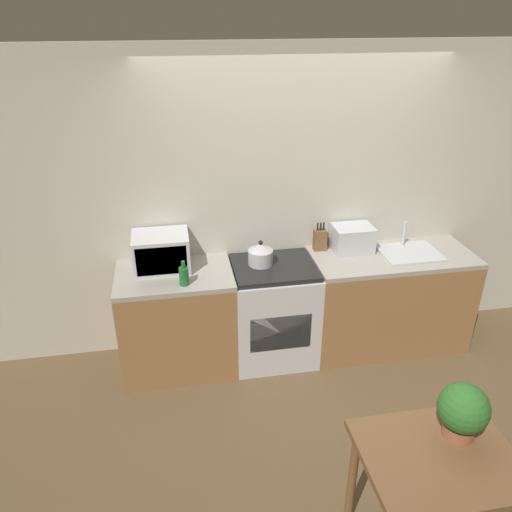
{
  "coord_description": "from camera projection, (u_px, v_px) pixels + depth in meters",
  "views": [
    {
      "loc": [
        -1.03,
        -2.95,
        2.81
      ],
      "look_at": [
        -0.4,
        0.52,
        1.05
      ],
      "focal_mm": 35.0,
      "sensor_mm": 36.0,
      "label": 1
    }
  ],
  "objects": [
    {
      "name": "dining_table",
      "position": [
        436.0,
        472.0,
        2.6
      ],
      "size": [
        0.79,
        0.65,
        0.76
      ],
      "color": "brown",
      "rests_on": "ground_plane"
    },
    {
      "name": "potted_plant",
      "position": [
        463.0,
        410.0,
        2.59
      ],
      "size": [
        0.27,
        0.27,
        0.32
      ],
      "color": "#9E5B3D",
      "rests_on": "dining_table"
    },
    {
      "name": "wall_back",
      "position": [
        293.0,
        204.0,
        4.28
      ],
      "size": [
        10.0,
        0.06,
        2.6
      ],
      "color": "beige",
      "rests_on": "ground_plane"
    },
    {
      "name": "sink_basin",
      "position": [
        409.0,
        252.0,
        4.31
      ],
      "size": [
        0.5,
        0.41,
        0.24
      ],
      "color": "silver",
      "rests_on": "counter_right_run"
    },
    {
      "name": "bottle",
      "position": [
        184.0,
        276.0,
        3.8
      ],
      "size": [
        0.08,
        0.08,
        0.2
      ],
      "color": "#1E662D",
      "rests_on": "counter_left_run"
    },
    {
      "name": "kettle",
      "position": [
        261.0,
        254.0,
        4.1
      ],
      "size": [
        0.21,
        0.21,
        0.21
      ],
      "color": "#B7B7BC",
      "rests_on": "stove_range"
    },
    {
      "name": "knife_block",
      "position": [
        320.0,
        240.0,
        4.35
      ],
      "size": [
        0.11,
        0.08,
        0.25
      ],
      "color": "brown",
      "rests_on": "counter_right_run"
    },
    {
      "name": "ground_plane",
      "position": [
        316.0,
        396.0,
        4.02
      ],
      "size": [
        16.0,
        16.0,
        0.0
      ],
      "primitive_type": "plane",
      "color": "brown"
    },
    {
      "name": "stove_range",
      "position": [
        273.0,
        312.0,
        4.32
      ],
      "size": [
        0.71,
        0.62,
        0.9
      ],
      "color": "silver",
      "rests_on": "ground_plane"
    },
    {
      "name": "counter_right_run",
      "position": [
        387.0,
        300.0,
        4.49
      ],
      "size": [
        1.4,
        0.62,
        0.9
      ],
      "color": "olive",
      "rests_on": "ground_plane"
    },
    {
      "name": "toaster_oven",
      "position": [
        353.0,
        239.0,
        4.32
      ],
      "size": [
        0.34,
        0.26,
        0.23
      ],
      "color": "silver",
      "rests_on": "counter_right_run"
    },
    {
      "name": "microwave",
      "position": [
        161.0,
        252.0,
        4.01
      ],
      "size": [
        0.45,
        0.35,
        0.3
      ],
      "color": "silver",
      "rests_on": "counter_left_run"
    },
    {
      "name": "counter_left_run",
      "position": [
        178.0,
        321.0,
        4.19
      ],
      "size": [
        0.94,
        0.62,
        0.9
      ],
      "color": "olive",
      "rests_on": "ground_plane"
    }
  ]
}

